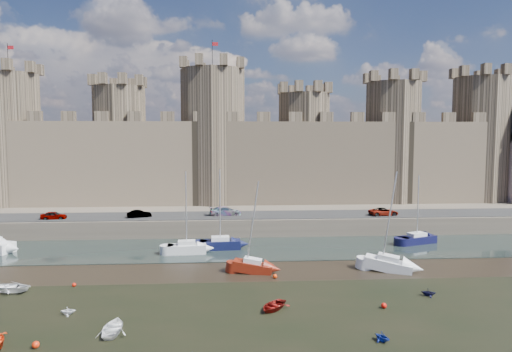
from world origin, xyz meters
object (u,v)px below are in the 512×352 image
object	(u,v)px
sailboat_3	(417,238)
sailboat_2	(187,247)
car_3	(384,212)
car_0	(54,215)
sailboat_5	(388,264)
car_2	(225,211)
sailboat_1	(220,243)
car_1	(139,214)
sailboat_4	(253,266)

from	to	relation	value
sailboat_3	sailboat_2	bearing A→B (deg)	166.28
car_3	sailboat_2	xyz separation A→B (m)	(-27.59, -10.36, -2.29)
car_0	sailboat_5	world-z (taller)	sailboat_5
car_2	sailboat_1	distance (m)	10.34
car_0	car_1	distance (m)	11.62
car_3	sailboat_3	bearing A→B (deg)	-171.32
sailboat_5	sailboat_2	bearing A→B (deg)	-176.64
car_1	car_3	world-z (taller)	car_3
car_1	sailboat_2	world-z (taller)	sailboat_2
car_1	sailboat_5	size ratio (longest dim) A/B	0.32
sailboat_1	car_1	bearing A→B (deg)	139.22
car_0	sailboat_1	world-z (taller)	sailboat_1
sailboat_1	sailboat_4	size ratio (longest dim) A/B	1.04
car_1	sailboat_4	xyz separation A→B (m)	(15.07, -18.90, -2.34)
car_3	sailboat_5	bearing A→B (deg)	154.85
sailboat_4	sailboat_5	distance (m)	14.22
car_2	sailboat_5	xyz separation A→B (m)	(17.09, -20.16, -2.41)
car_0	sailboat_1	size ratio (longest dim) A/B	0.34
sailboat_2	sailboat_4	size ratio (longest dim) A/B	1.03
sailboat_1	sailboat_4	xyz separation A→B (m)	(3.48, -9.86, -0.08)
car_2	sailboat_3	world-z (taller)	sailboat_3
car_0	sailboat_1	xyz separation A→B (m)	(23.19, -8.38, -2.29)
car_2	car_3	size ratio (longest dim) A/B	1.08
car_1	car_2	world-z (taller)	car_2
sailboat_1	sailboat_5	size ratio (longest dim) A/B	0.95
car_1	car_0	bearing A→B (deg)	74.54
sailboat_3	sailboat_4	world-z (taller)	sailboat_4
car_3	sailboat_3	world-z (taller)	sailboat_3
car_0	car_3	size ratio (longest dim) A/B	0.80
sailboat_5	sailboat_4	bearing A→B (deg)	-156.94
sailboat_2	car_2	bearing A→B (deg)	65.28
sailboat_2	sailboat_5	world-z (taller)	sailboat_5
car_0	car_1	bearing A→B (deg)	-89.44
car_3	sailboat_3	distance (m)	7.71
sailboat_5	sailboat_1	bearing A→B (deg)	174.32
sailboat_1	car_3	bearing A→B (deg)	16.83
sailboat_3	sailboat_4	xyz separation A→B (m)	(-22.17, -11.26, -0.00)
car_0	sailboat_2	xyz separation A→B (m)	(19.21, -10.30, -2.28)
car_3	sailboat_1	world-z (taller)	sailboat_1
car_1	sailboat_5	world-z (taller)	sailboat_5
sailboat_2	sailboat_5	bearing A→B (deg)	-24.46
sailboat_5	car_3	bearing A→B (deg)	96.38
sailboat_2	sailboat_3	distance (m)	29.82
car_3	sailboat_2	world-z (taller)	sailboat_2
car_0	sailboat_3	distance (m)	49.40
sailboat_3	car_3	bearing A→B (deg)	86.03
car_3	sailboat_3	xyz separation A→B (m)	(2.04, -7.04, -2.38)
sailboat_1	sailboat_5	distance (m)	20.38
car_2	sailboat_4	xyz separation A→B (m)	(2.88, -19.91, -2.45)
sailboat_4	sailboat_1	bearing A→B (deg)	121.12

